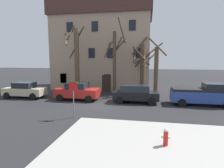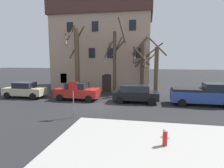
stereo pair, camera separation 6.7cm
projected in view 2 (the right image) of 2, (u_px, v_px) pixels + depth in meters
name	position (u px, v px, depth m)	size (l,w,h in m)	color
ground_plane	(97.00, 105.00, 16.83)	(120.00, 120.00, 0.00)	#262628
sidewalk_slab	(152.00, 149.00, 8.62)	(9.40, 7.22, 0.12)	#A8A59E
building_main	(104.00, 47.00, 26.90)	(13.30, 7.90, 11.44)	tan
tree_bare_near	(76.00, 59.00, 21.55)	(2.61, 2.60, 7.92)	brown
tree_bare_mid	(115.00, 60.00, 21.28)	(2.27, 2.26, 8.40)	#4C3D2D
tree_bare_far	(142.00, 67.00, 21.44)	(2.13, 2.39, 6.64)	#4C3D2D
tree_bare_end	(155.00, 69.00, 20.42)	(2.56, 2.96, 6.29)	brown
car_beige_sedan	(25.00, 90.00, 20.08)	(4.34, 1.96, 1.65)	#C6B793
car_red_sedan	(77.00, 91.00, 19.05)	(4.35, 2.13, 1.74)	#AD231E
car_black_wagon	(136.00, 93.00, 17.92)	(4.23, 2.11, 1.66)	black
pickup_truck_blue	(203.00, 95.00, 16.86)	(5.39, 2.20, 1.98)	#2D4799
fire_hydrant	(165.00, 137.00, 8.78)	(0.42, 0.22, 0.82)	red
street_sign_pole	(73.00, 92.00, 13.11)	(0.76, 0.07, 2.58)	slate
bicycle_leaning	(68.00, 91.00, 22.17)	(1.72, 0.44, 1.03)	black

